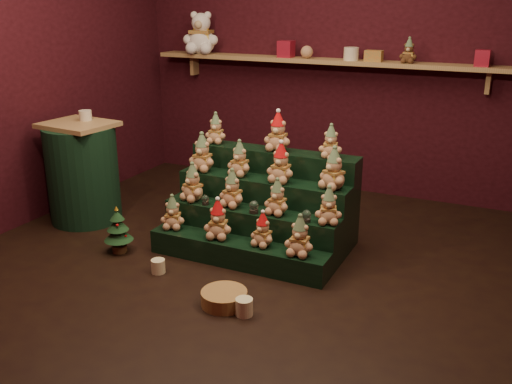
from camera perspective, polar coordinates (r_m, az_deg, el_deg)
The scene contains 39 objects.
ground at distance 4.35m, azimuth -2.07°, elevation -6.73°, with size 4.00×4.00×0.00m, color black.
back_wall at distance 5.84m, azimuth 7.40°, elevation 14.01°, with size 4.00×0.10×2.80m, color black.
left_wall at distance 5.23m, azimuth -23.09°, elevation 12.15°, with size 0.10×4.00×2.80m, color black.
back_shelf at distance 5.68m, azimuth 6.77°, elevation 12.83°, with size 3.60×0.26×0.24m.
riser_tier_front at distance 4.24m, azimuth -1.86°, elevation -6.10°, with size 1.40×0.22×0.18m, color black.
riser_tier_midfront at distance 4.39m, azimuth -0.55°, elevation -3.94°, with size 1.40×0.22×0.36m, color black.
riser_tier_midback at distance 4.54m, azimuth 0.67°, elevation -1.92°, with size 1.40×0.22×0.54m, color black.
riser_tier_back at distance 4.69m, azimuth 1.81°, elevation -0.03°, with size 1.40×0.22×0.72m, color black.
teddy_0 at distance 4.44m, azimuth -8.33°, elevation -2.01°, with size 0.19×0.17×0.26m, color tan, non-canonical shape.
teddy_1 at distance 4.22m, azimuth -3.82°, elevation -2.75°, with size 0.21×0.19×0.29m, color tan, non-canonical shape.
teddy_2 at distance 4.09m, azimuth 0.69°, elevation -3.77°, with size 0.18×0.16×0.25m, color tan, non-canonical shape.
teddy_3 at distance 3.95m, azimuth 4.40°, elevation -4.37°, with size 0.21×0.19×0.29m, color tan, non-canonical shape.
teddy_4 at distance 4.49m, azimuth -6.34°, elevation 0.98°, with size 0.21×0.19×0.30m, color tan, non-canonical shape.
teddy_5 at distance 4.34m, azimuth -2.39°, elevation 0.36°, with size 0.21×0.18×0.29m, color tan, non-canonical shape.
teddy_6 at distance 4.18m, azimuth 2.14°, elevation -0.50°, with size 0.19×0.17×0.27m, color tan, non-canonical shape.
teddy_7 at distance 4.04m, azimuth 7.28°, elevation -1.34°, with size 0.19×0.17×0.27m, color tan, non-canonical shape.
teddy_8 at distance 4.64m, azimuth -5.40°, elevation 3.96°, with size 0.22×0.20×0.31m, color tan, non-canonical shape.
teddy_9 at distance 4.50m, azimuth -1.65°, elevation 3.37°, with size 0.20×0.18×0.28m, color tan, non-canonical shape.
teddy_10 at distance 4.33m, azimuth 2.51°, elevation 2.92°, with size 0.21×0.19×0.30m, color tan, non-canonical shape.
teddy_11 at distance 4.21m, azimuth 7.80°, elevation 2.33°, with size 0.22×0.20×0.31m, color tan, non-canonical shape.
teddy_12 at distance 4.79m, azimuth -4.03°, elevation 6.36°, with size 0.18×0.16×0.25m, color tan, non-canonical shape.
teddy_13 at distance 4.54m, azimuth 2.22°, elevation 6.04°, with size 0.22×0.20×0.31m, color tan, non-canonical shape.
teddy_14 at distance 4.38m, azimuth 7.49°, elevation 5.04°, with size 0.18×0.16×0.25m, color tan, non-canonical shape.
snow_globe_a at distance 4.42m, azimuth -5.08°, elevation -0.79°, with size 0.06×0.06×0.08m.
snow_globe_b at distance 4.23m, azimuth -0.22°, elevation -1.50°, with size 0.07×0.07×0.10m.
snow_globe_c at distance 4.08m, azimuth 5.06°, elevation -2.40°, with size 0.07×0.07×0.09m.
side_table at distance 5.19m, azimuth -16.92°, elevation 1.86°, with size 0.61×0.61×0.88m.
table_ornament at distance 5.15m, azimuth -16.70°, elevation 7.35°, with size 0.11×0.11×0.09m, color beige.
mini_christmas_tree at distance 4.52m, azimuth -13.63°, elevation -3.69°, with size 0.22×0.22×0.38m.
mug_left at distance 4.19m, azimuth -9.76°, elevation -7.33°, with size 0.10×0.10×0.10m, color beige.
mug_right at distance 3.62m, azimuth -1.19°, elevation -11.42°, with size 0.11×0.11×0.11m, color beige.
wicker_basket at distance 3.74m, azimuth -3.20°, elevation -10.53°, with size 0.30×0.30×0.09m, color #AD8645.
white_bear at distance 6.19m, azimuth -5.50°, elevation 16.08°, with size 0.38×0.34×0.53m, color white, non-canonical shape.
brown_bear at distance 5.43m, azimuth 15.03°, elevation 13.49°, with size 0.16×0.14×0.22m, color #4F341A, non-canonical shape.
gift_tin_red_a at distance 5.78m, azimuth 3.03°, elevation 14.09°, with size 0.14×0.14×0.16m, color maroon.
gift_tin_cream at distance 5.57m, azimuth 9.49°, elevation 13.47°, with size 0.14×0.14×0.12m, color beige.
gift_tin_red_b at distance 5.36m, azimuth 21.71°, elevation 12.34°, with size 0.12×0.12×0.14m, color maroon.
shelf_plush_ball at distance 5.71m, azimuth 5.10°, elevation 13.78°, with size 0.12×0.12×0.12m, color tan.
scarf_gift_box at distance 5.51m, azimuth 11.69°, elevation 13.19°, with size 0.16×0.10×0.10m, color #CF5C1D.
Camera 1 is at (1.83, -3.47, 1.88)m, focal length 40.00 mm.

